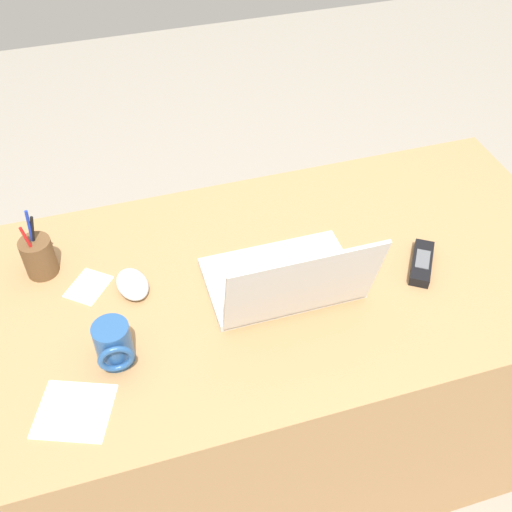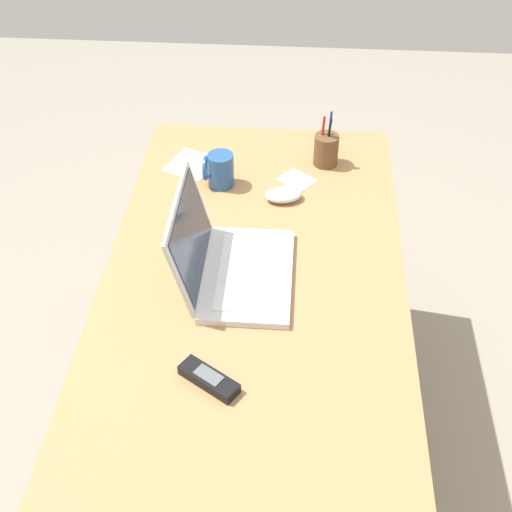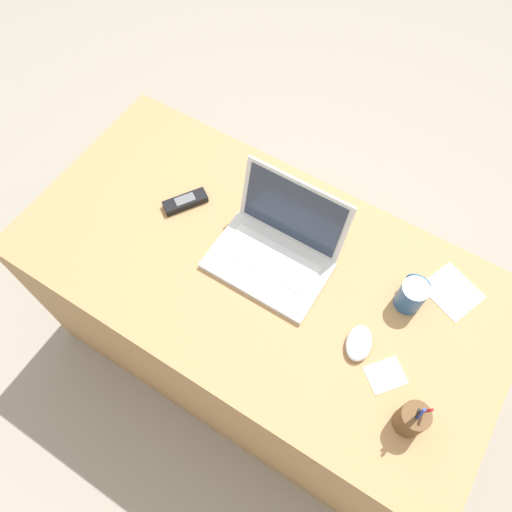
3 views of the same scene
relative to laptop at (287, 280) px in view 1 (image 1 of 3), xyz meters
The scene contains 9 objects.
ground_plane 0.80m from the laptop, 105.07° to the right, with size 6.00×6.00×0.00m, color gray.
desk 0.42m from the laptop, 105.07° to the right, with size 1.44×0.74×0.75m, color #A87C4F.
laptop is the anchor object (origin of this frame).
computer_mouse 0.35m from the laptop, 19.70° to the right, with size 0.07×0.10×0.03m, color silver.
coffee_mug_white 0.39m from the laptop, ahead, with size 0.07×0.09×0.10m.
cordless_phone 0.33m from the laptop, behind, with size 0.11×0.14×0.03m.
pen_holder 0.56m from the laptop, 24.23° to the right, with size 0.07×0.07×0.18m.
paper_note_near_laptop 0.51m from the laptop, 18.75° to the left, with size 0.14×0.13×0.00m, color white.
paper_note_left 0.45m from the laptop, 19.81° to the right, with size 0.08×0.10×0.00m, color white.
Camera 1 is at (0.35, 0.91, 1.77)m, focal length 42.92 mm.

